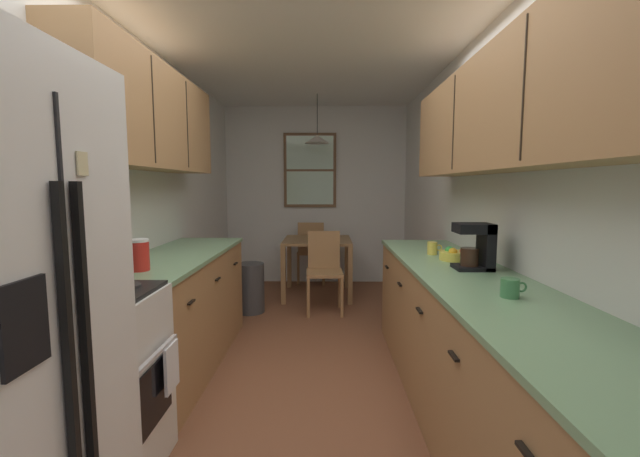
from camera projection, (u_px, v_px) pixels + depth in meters
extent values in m
plane|color=brown|center=(308.00, 354.00, 3.42)|extent=(12.00, 12.00, 0.00)
cube|color=silver|center=(143.00, 203.00, 3.31)|extent=(0.10, 9.00, 2.55)
cube|color=silver|center=(474.00, 204.00, 3.27)|extent=(0.10, 9.00, 2.55)
cube|color=silver|center=(316.00, 196.00, 5.92)|extent=(4.40, 0.10, 2.55)
cube|color=white|center=(307.00, 35.00, 3.15)|extent=(4.40, 9.00, 0.08)
cube|color=black|center=(75.00, 384.00, 1.16)|extent=(0.01, 0.01, 1.63)
cube|color=black|center=(71.00, 391.00, 1.12)|extent=(0.02, 0.02, 1.16)
cube|color=black|center=(88.00, 377.00, 1.20)|extent=(0.02, 0.02, 1.16)
cube|color=black|center=(25.00, 325.00, 0.96)|extent=(0.01, 0.15, 0.22)
cube|color=beige|center=(82.00, 164.00, 1.19)|extent=(0.01, 0.05, 0.07)
cube|color=white|center=(87.00, 391.00, 1.92)|extent=(0.62, 0.60, 0.90)
cube|color=black|center=(153.00, 397.00, 1.91)|extent=(0.01, 0.42, 0.30)
cube|color=silver|center=(156.00, 355.00, 1.89)|extent=(0.02, 0.48, 0.02)
cube|color=black|center=(81.00, 296.00, 1.87)|extent=(0.59, 0.57, 0.02)
cube|color=white|center=(19.00, 277.00, 1.86)|extent=(0.06, 0.60, 0.20)
cylinder|color=#2D2D2D|center=(30.00, 301.00, 1.74)|extent=(0.15, 0.15, 0.01)
cylinder|color=#2D2D2D|center=(69.00, 286.00, 2.00)|extent=(0.15, 0.15, 0.01)
cylinder|color=#2D2D2D|center=(94.00, 301.00, 1.73)|extent=(0.15, 0.15, 0.01)
cylinder|color=#2D2D2D|center=(125.00, 286.00, 1.99)|extent=(0.15, 0.15, 0.01)
cube|color=black|center=(43.00, 124.00, 1.79)|extent=(0.38, 0.63, 0.35)
cube|color=black|center=(77.00, 121.00, 1.72)|extent=(0.01, 0.38, 0.22)
cube|color=#2D2D33|center=(112.00, 130.00, 2.00)|extent=(0.01, 0.13, 0.22)
cube|color=#A87A4C|center=(179.00, 312.00, 3.15)|extent=(0.60, 1.86, 0.87)
cube|color=#7AA87A|center=(177.00, 255.00, 3.10)|extent=(0.63, 1.88, 0.03)
cube|color=black|center=(191.00, 302.00, 2.50)|extent=(0.02, 0.10, 0.01)
cube|color=black|center=(218.00, 279.00, 3.12)|extent=(0.02, 0.10, 0.01)
cube|color=black|center=(236.00, 264.00, 3.74)|extent=(0.02, 0.10, 0.01)
cube|color=#A87A4C|center=(150.00, 118.00, 2.95)|extent=(0.32, 1.96, 0.74)
cube|color=#2D2319|center=(153.00, 110.00, 2.62)|extent=(0.01, 0.01, 0.68)
cube|color=#2D2319|center=(187.00, 125.00, 3.27)|extent=(0.01, 0.01, 0.68)
cube|color=#A87A4C|center=(472.00, 355.00, 2.36)|extent=(0.60, 3.14, 0.87)
cube|color=#7AA87A|center=(475.00, 279.00, 2.31)|extent=(0.63, 3.16, 0.03)
cube|color=black|center=(527.00, 454.00, 1.09)|extent=(0.02, 0.10, 0.01)
cube|color=black|center=(454.00, 356.00, 1.71)|extent=(0.02, 0.10, 0.01)
cube|color=black|center=(419.00, 310.00, 2.33)|extent=(0.02, 0.10, 0.01)
cube|color=black|center=(400.00, 284.00, 2.96)|extent=(0.02, 0.10, 0.01)
cube|color=black|center=(387.00, 267.00, 3.58)|extent=(0.02, 0.10, 0.01)
cube|color=#A87A4C|center=(512.00, 109.00, 2.16)|extent=(0.32, 2.84, 0.65)
cube|color=#2D2319|center=(524.00, 88.00, 1.70)|extent=(0.01, 0.01, 0.60)
cube|color=#2D2319|center=(453.00, 123.00, 2.63)|extent=(0.01, 0.01, 0.60)
cube|color=olive|center=(317.00, 240.00, 5.18)|extent=(0.86, 0.87, 0.03)
cube|color=olive|center=(283.00, 275.00, 4.82)|extent=(0.06, 0.06, 0.70)
cube|color=olive|center=(350.00, 276.00, 4.81)|extent=(0.06, 0.06, 0.70)
cube|color=olive|center=(289.00, 262.00, 5.63)|extent=(0.06, 0.06, 0.70)
cube|color=olive|center=(347.00, 263.00, 5.62)|extent=(0.06, 0.06, 0.70)
cube|color=#A87A4C|center=(325.00, 273.00, 4.50)|extent=(0.42, 0.42, 0.04)
cube|color=#A87A4C|center=(324.00, 250.00, 4.66)|extent=(0.37, 0.05, 0.45)
cylinder|color=#A87A4C|center=(342.00, 298.00, 4.35)|extent=(0.04, 0.04, 0.43)
cylinder|color=#A87A4C|center=(308.00, 298.00, 4.34)|extent=(0.04, 0.04, 0.43)
cylinder|color=#A87A4C|center=(339.00, 289.00, 4.71)|extent=(0.04, 0.04, 0.43)
cylinder|color=#A87A4C|center=(308.00, 289.00, 4.70)|extent=(0.04, 0.04, 0.43)
cube|color=#A87A4C|center=(312.00, 252.00, 5.92)|extent=(0.42, 0.42, 0.04)
cube|color=#A87A4C|center=(311.00, 238.00, 5.72)|extent=(0.37, 0.05, 0.45)
cylinder|color=#A87A4C|center=(301.00, 265.00, 6.14)|extent=(0.04, 0.04, 0.43)
cylinder|color=#A87A4C|center=(325.00, 265.00, 6.11)|extent=(0.04, 0.04, 0.43)
cylinder|color=#A87A4C|center=(298.00, 270.00, 5.78)|extent=(0.04, 0.04, 0.43)
cylinder|color=#A87A4C|center=(324.00, 270.00, 5.75)|extent=(0.04, 0.04, 0.43)
cylinder|color=black|center=(317.00, 115.00, 5.01)|extent=(0.01, 0.01, 0.50)
cone|color=#B7B2A8|center=(317.00, 139.00, 5.05)|extent=(0.30, 0.30, 0.10)
sphere|color=white|center=(317.00, 138.00, 5.04)|extent=(0.06, 0.06, 0.06)
cube|color=brown|center=(310.00, 170.00, 5.82)|extent=(0.75, 0.04, 1.06)
cube|color=#B2D1B7|center=(310.00, 170.00, 5.80)|extent=(0.67, 0.01, 0.98)
cube|color=brown|center=(310.00, 170.00, 5.80)|extent=(0.67, 0.02, 0.03)
cylinder|color=#3F3F42|center=(250.00, 288.00, 4.53)|extent=(0.31, 0.31, 0.56)
cylinder|color=red|center=(139.00, 256.00, 2.47)|extent=(0.12, 0.12, 0.18)
cylinder|color=white|center=(138.00, 240.00, 2.46)|extent=(0.13, 0.13, 0.02)
cube|color=white|center=(172.00, 367.00, 2.05)|extent=(0.02, 0.16, 0.24)
cube|color=black|center=(472.00, 267.00, 2.51)|extent=(0.22, 0.18, 0.02)
cube|color=black|center=(486.00, 246.00, 2.50)|extent=(0.06, 0.18, 0.29)
cube|color=black|center=(474.00, 228.00, 2.49)|extent=(0.22, 0.18, 0.06)
cylinder|color=#331E14|center=(469.00, 257.00, 2.51)|extent=(0.11, 0.11, 0.11)
cylinder|color=#3F7F4C|center=(510.00, 288.00, 1.88)|extent=(0.08, 0.08, 0.09)
torus|color=#3F7F4C|center=(522.00, 287.00, 1.88)|extent=(0.05, 0.01, 0.05)
cylinder|color=#E5CC4C|center=(432.00, 248.00, 3.05)|extent=(0.07, 0.07, 0.10)
torus|color=#E5CC4C|center=(439.00, 248.00, 3.05)|extent=(0.05, 0.01, 0.05)
cylinder|color=#E5D14C|center=(456.00, 256.00, 2.82)|extent=(0.23, 0.23, 0.06)
cylinder|color=black|center=(456.00, 254.00, 2.82)|extent=(0.19, 0.19, 0.03)
sphere|color=red|center=(464.00, 251.00, 2.81)|extent=(0.06, 0.06, 0.06)
sphere|color=green|center=(449.00, 250.00, 2.86)|extent=(0.06, 0.06, 0.06)
sphere|color=yellow|center=(453.00, 252.00, 2.78)|extent=(0.06, 0.06, 0.06)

